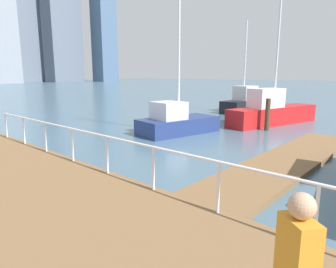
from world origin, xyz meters
TOP-DOWN VIEW (x-y plane):
  - ground_plane at (0.00, 20.00)m, footprint 300.00×300.00m
  - floating_dock at (2.29, 10.37)m, footprint 11.59×2.00m
  - boardwalk_railing at (-3.15, 7.86)m, footprint 0.06×25.36m
  - dock_piling_2 at (8.15, 13.69)m, footprint 0.27×0.27m
  - moored_boat_1 at (4.02, 16.88)m, footprint 4.70×2.64m
  - moored_boat_2 at (14.65, 18.65)m, footprint 4.55×1.84m
  - moored_boat_5 at (10.31, 14.37)m, footprint 7.19×3.12m
  - skyline_tower_6 at (70.63, 113.39)m, footprint 7.96×8.09m

SIDE VIEW (x-z plane):
  - ground_plane at x=0.00m, z-range 0.00..0.00m
  - floating_dock at x=2.29m, z-range 0.00..0.18m
  - moored_boat_1 at x=4.02m, z-range -3.62..4.93m
  - moored_boat_5 at x=10.31m, z-range -3.28..4.91m
  - moored_boat_2 at x=14.65m, z-range -2.78..4.45m
  - dock_piling_2 at x=8.15m, z-range 0.00..1.79m
  - boardwalk_railing at x=-3.15m, z-range 0.71..1.79m
  - skyline_tower_6 at x=70.63m, z-range 0.00..37.60m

